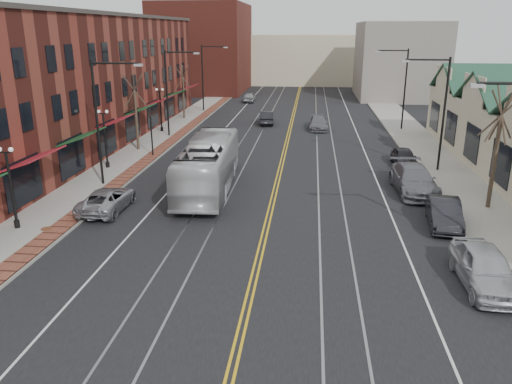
% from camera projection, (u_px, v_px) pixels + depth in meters
% --- Properties ---
extents(ground, '(160.00, 160.00, 0.00)m').
position_uv_depth(ground, '(240.00, 335.00, 16.99)').
color(ground, black).
rests_on(ground, ground).
extents(sidewalk_left, '(4.00, 120.00, 0.15)m').
position_uv_depth(sidewalk_left, '(118.00, 168.00, 37.12)').
color(sidewalk_left, gray).
rests_on(sidewalk_left, ground).
extents(sidewalk_right, '(4.00, 120.00, 0.15)m').
position_uv_depth(sidewalk_right, '(451.00, 179.00, 34.61)').
color(sidewalk_right, gray).
rests_on(sidewalk_right, ground).
extents(building_left, '(10.00, 50.00, 11.00)m').
position_uv_depth(building_left, '(65.00, 84.00, 42.79)').
color(building_left, maroon).
rests_on(building_left, ground).
extents(backdrop_left, '(14.00, 18.00, 14.00)m').
position_uv_depth(backdrop_left, '(203.00, 48.00, 82.64)').
color(backdrop_left, maroon).
rests_on(backdrop_left, ground).
extents(backdrop_mid, '(22.00, 14.00, 9.00)m').
position_uv_depth(backdrop_mid, '(302.00, 59.00, 95.91)').
color(backdrop_mid, '#C2B595').
rests_on(backdrop_mid, ground).
extents(backdrop_right, '(12.00, 16.00, 11.00)m').
position_uv_depth(backdrop_right, '(399.00, 60.00, 75.14)').
color(backdrop_right, slate).
rests_on(backdrop_right, ground).
extents(streetlight_l_1, '(3.33, 0.25, 8.00)m').
position_uv_depth(streetlight_l_1, '(103.00, 110.00, 31.71)').
color(streetlight_l_1, black).
rests_on(streetlight_l_1, sidewalk_left).
extents(streetlight_l_2, '(3.33, 0.25, 8.00)m').
position_uv_depth(streetlight_l_2, '(171.00, 84.00, 46.83)').
color(streetlight_l_2, black).
rests_on(streetlight_l_2, sidewalk_left).
extents(streetlight_l_3, '(3.33, 0.25, 8.00)m').
position_uv_depth(streetlight_l_3, '(206.00, 71.00, 61.94)').
color(streetlight_l_3, black).
rests_on(streetlight_l_3, sidewalk_left).
extents(streetlight_r_1, '(3.33, 0.25, 8.00)m').
position_uv_depth(streetlight_r_1, '(439.00, 103.00, 35.07)').
color(streetlight_r_1, black).
rests_on(streetlight_r_1, sidewalk_right).
extents(streetlight_r_2, '(3.33, 0.25, 8.00)m').
position_uv_depth(streetlight_r_2, '(401.00, 81.00, 50.18)').
color(streetlight_r_2, black).
rests_on(streetlight_r_2, sidewalk_right).
extents(lamppost_l_1, '(0.84, 0.28, 4.27)m').
position_uv_depth(lamppost_l_1, '(12.00, 190.00, 25.21)').
color(lamppost_l_1, black).
rests_on(lamppost_l_1, sidewalk_left).
extents(lamppost_l_2, '(0.84, 0.28, 4.27)m').
position_uv_depth(lamppost_l_2, '(105.00, 140.00, 36.55)').
color(lamppost_l_2, black).
rests_on(lamppost_l_2, sidewalk_left).
extents(lamppost_l_3, '(0.84, 0.28, 4.27)m').
position_uv_depth(lamppost_l_3, '(161.00, 111.00, 49.77)').
color(lamppost_l_3, black).
rests_on(lamppost_l_3, sidewalk_left).
extents(tree_left_near, '(1.78, 1.37, 6.48)m').
position_uv_depth(tree_left_near, '(136.00, 110.00, 41.78)').
color(tree_left_near, '#382B21').
rests_on(tree_left_near, sidewalk_left).
extents(tree_left_far, '(1.66, 1.28, 6.02)m').
position_uv_depth(tree_left_far, '(183.00, 91.00, 56.97)').
color(tree_left_far, '#382B21').
rests_on(tree_left_far, sidewalk_left).
extents(tree_right_mid, '(1.90, 1.46, 6.93)m').
position_uv_depth(tree_right_mid, '(497.00, 146.00, 27.75)').
color(tree_right_mid, '#382B21').
rests_on(tree_right_mid, sidewalk_right).
extents(manhole_far, '(0.60, 0.60, 0.02)m').
position_uv_depth(manhole_far, '(47.00, 229.00, 25.67)').
color(manhole_far, '#592D19').
rests_on(manhole_far, sidewalk_left).
extents(traffic_signal, '(0.18, 0.15, 3.80)m').
position_uv_depth(traffic_signal, '(151.00, 129.00, 40.05)').
color(traffic_signal, black).
rests_on(traffic_signal, sidewalk_left).
extents(transit_bus, '(3.37, 11.91, 3.28)m').
position_uv_depth(transit_bus, '(209.00, 165.00, 32.05)').
color(transit_bus, silver).
rests_on(transit_bus, ground).
extents(parked_suv, '(2.20, 4.76, 1.32)m').
position_uv_depth(parked_suv, '(107.00, 200.00, 28.52)').
color(parked_suv, '#9FA1A6').
rests_on(parked_suv, ground).
extents(parked_car_a, '(1.96, 4.81, 1.63)m').
position_uv_depth(parked_car_a, '(485.00, 268.00, 20.01)').
color(parked_car_a, '#B4B6BB').
rests_on(parked_car_a, ground).
extents(parked_car_b, '(2.02, 4.53, 1.44)m').
position_uv_depth(parked_car_b, '(444.00, 213.00, 26.25)').
color(parked_car_b, black).
rests_on(parked_car_b, ground).
extents(parked_car_c, '(2.62, 5.91, 1.69)m').
position_uv_depth(parked_car_c, '(414.00, 180.00, 31.67)').
color(parked_car_c, slate).
rests_on(parked_car_c, ground).
extents(parked_car_d, '(1.71, 4.00, 1.35)m').
position_uv_depth(parked_car_d, '(404.00, 157.00, 37.95)').
color(parked_car_d, black).
rests_on(parked_car_d, ground).
extents(distant_car_left, '(1.91, 4.40, 1.41)m').
position_uv_depth(distant_car_left, '(266.00, 118.00, 54.82)').
color(distant_car_left, black).
rests_on(distant_car_left, ground).
extents(distant_car_right, '(1.98, 4.66, 1.34)m').
position_uv_depth(distant_car_right, '(318.00, 123.00, 51.79)').
color(distant_car_right, slate).
rests_on(distant_car_right, ground).
extents(distant_car_far, '(1.68, 4.03, 1.36)m').
position_uv_depth(distant_car_far, '(249.00, 97.00, 71.49)').
color(distant_car_far, '#999C9F').
rests_on(distant_car_far, ground).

